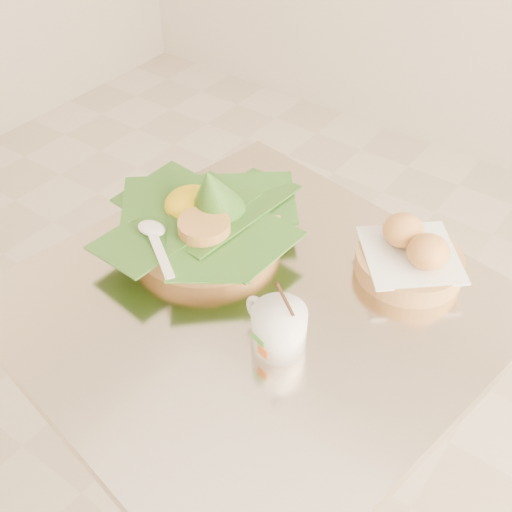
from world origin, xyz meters
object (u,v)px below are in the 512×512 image
Objects in this scene: rice_basket at (205,217)px; bread_basket at (411,256)px; coffee_mug at (278,327)px; cafe_table at (253,387)px.

bread_basket is (0.33, 0.13, -0.01)m from rice_basket.
coffee_mug is at bearing -27.74° from rice_basket.
coffee_mug is (-0.09, -0.26, 0.00)m from bread_basket.
coffee_mug is at bearing -107.99° from bread_basket.
cafe_table is 3.74× the size of bread_basket.
cafe_table is 0.32m from rice_basket.
rice_basket is 2.36× the size of coffee_mug.
bread_basket is 0.28m from coffee_mug.
cafe_table is 2.42× the size of rice_basket.
cafe_table is 0.37m from bread_basket.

